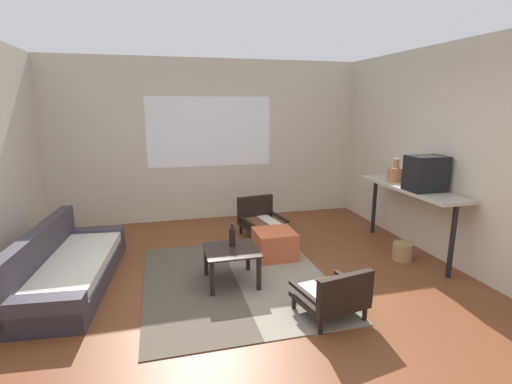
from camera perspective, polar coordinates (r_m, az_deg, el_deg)
ground_plane at (r=4.04m, az=-0.40°, el=-15.98°), size 7.80×7.80×0.00m
far_wall_with_window at (r=6.57m, az=-7.01°, el=7.66°), size 5.60×0.13×2.70m
side_wall_right at (r=5.16m, az=28.74°, el=4.67°), size 0.12×6.60×2.70m
area_rug at (r=4.43m, az=-3.00°, el=-13.15°), size 2.05×2.39×0.01m
couch at (r=4.74m, az=-26.72°, el=-10.21°), size 0.96×2.12×0.65m
coffee_table at (r=4.26m, az=-3.77°, el=-9.52°), size 0.58×0.59×0.40m
armchair_by_window at (r=5.78m, az=0.66°, el=-4.10°), size 0.68×0.70×0.57m
armchair_striped_foreground at (r=3.70m, az=11.61°, el=-14.98°), size 0.66×0.63×0.51m
ottoman_orange at (r=4.99m, az=2.81°, el=-7.85°), size 0.50×0.50×0.36m
console_shelf at (r=5.38m, az=22.20°, el=-0.18°), size 0.46×1.75×0.91m
crt_television at (r=5.11m, az=24.22°, el=2.58°), size 0.44×0.33×0.44m
clay_vase at (r=5.62m, az=20.28°, el=2.64°), size 0.22×0.22×0.32m
glass_bottle at (r=4.29m, az=-3.59°, el=-6.74°), size 0.07×0.07×0.26m
wicker_basket at (r=5.28m, az=21.24°, el=-8.36°), size 0.25×0.25×0.22m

